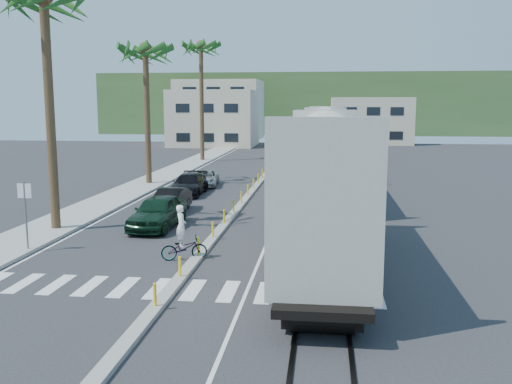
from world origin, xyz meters
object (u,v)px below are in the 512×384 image
street_sign (25,206)px  car_second (170,201)px  car_lead (158,212)px  cyclist (183,243)px

street_sign → car_second: (3.63, 9.15, -1.29)m
street_sign → car_lead: size_ratio=0.61×
car_lead → car_second: bearing=99.7°
street_sign → car_lead: bearing=51.4°
car_second → cyclist: bearing=-69.1°
car_second → cyclist: (3.15, -9.53, 0.00)m
street_sign → cyclist: 6.91m
car_lead → car_second: car_lead is taller
car_second → cyclist: size_ratio=1.90×
car_lead → cyclist: cyclist is taller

